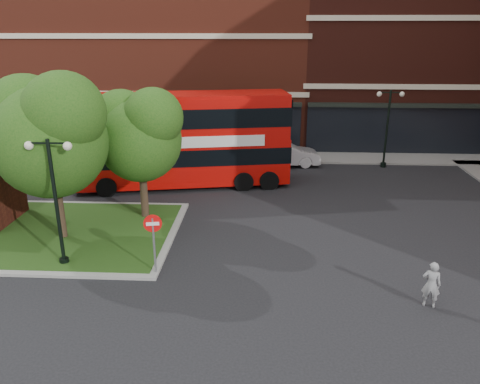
# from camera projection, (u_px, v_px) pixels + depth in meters

# --- Properties ---
(ground) EXTENTS (120.00, 120.00, 0.00)m
(ground) POSITION_uv_depth(u_px,v_px,m) (205.00, 271.00, 17.67)
(ground) COLOR black
(ground) RESTS_ON ground
(pavement_far) EXTENTS (44.00, 3.00, 0.12)m
(pavement_far) POSITION_uv_depth(u_px,v_px,m) (234.00, 156.00, 33.18)
(pavement_far) COLOR slate
(pavement_far) RESTS_ON ground
(terrace_far_left) EXTENTS (26.00, 12.00, 14.00)m
(terrace_far_left) POSITION_uv_depth(u_px,v_px,m) (142.00, 49.00, 38.32)
(terrace_far_left) COLOR maroon
(terrace_far_left) RESTS_ON ground
(terrace_far_right) EXTENTS (18.00, 12.00, 16.00)m
(terrace_far_right) POSITION_uv_depth(u_px,v_px,m) (416.00, 36.00, 36.88)
(terrace_far_right) COLOR #471911
(terrace_far_right) RESTS_ON ground
(traffic_island) EXTENTS (12.60, 7.60, 0.15)m
(traffic_island) POSITION_uv_depth(u_px,v_px,m) (35.00, 232.00, 20.87)
(traffic_island) COLOR gray
(traffic_island) RESTS_ON ground
(tree_island_west) EXTENTS (5.40, 4.71, 7.21)m
(tree_island_west) POSITION_uv_depth(u_px,v_px,m) (47.00, 130.00, 18.82)
(tree_island_west) COLOR #2D2116
(tree_island_west) RESTS_ON ground
(tree_island_east) EXTENTS (4.46, 3.90, 6.29)m
(tree_island_east) POSITION_uv_depth(u_px,v_px,m) (138.00, 132.00, 21.19)
(tree_island_east) COLOR #2D2116
(tree_island_east) RESTS_ON ground
(lamp_island) EXTENTS (1.72, 0.36, 5.00)m
(lamp_island) POSITION_uv_depth(u_px,v_px,m) (55.00, 197.00, 17.19)
(lamp_island) COLOR black
(lamp_island) RESTS_ON ground
(lamp_far_left) EXTENTS (1.72, 0.36, 5.00)m
(lamp_far_left) POSITION_uv_depth(u_px,v_px,m) (262.00, 123.00, 30.27)
(lamp_far_left) COLOR black
(lamp_far_left) RESTS_ON ground
(lamp_far_right) EXTENTS (1.72, 0.36, 5.00)m
(lamp_far_right) POSITION_uv_depth(u_px,v_px,m) (387.00, 124.00, 29.87)
(lamp_far_right) COLOR black
(lamp_far_right) RESTS_ON ground
(bus) EXTENTS (12.42, 4.93, 4.63)m
(bus) POSITION_uv_depth(u_px,v_px,m) (181.00, 134.00, 26.29)
(bus) COLOR #B70B07
(bus) RESTS_ON ground
(woman) EXTENTS (0.69, 0.56, 1.62)m
(woman) POSITION_uv_depth(u_px,v_px,m) (431.00, 284.00, 15.22)
(woman) COLOR gray
(woman) RESTS_ON ground
(car_silver) EXTENTS (4.49, 1.92, 1.51)m
(car_silver) POSITION_uv_depth(u_px,v_px,m) (207.00, 150.00, 31.89)
(car_silver) COLOR #A3A6AA
(car_silver) RESTS_ON ground
(car_white) EXTENTS (4.90, 2.16, 1.57)m
(car_white) POSITION_uv_depth(u_px,v_px,m) (283.00, 154.00, 30.88)
(car_white) COLOR white
(car_white) RESTS_ON ground
(no_entry_sign) EXTENTS (0.66, 0.17, 2.41)m
(no_entry_sign) POSITION_uv_depth(u_px,v_px,m) (153.00, 233.00, 16.87)
(no_entry_sign) COLOR slate
(no_entry_sign) RESTS_ON ground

